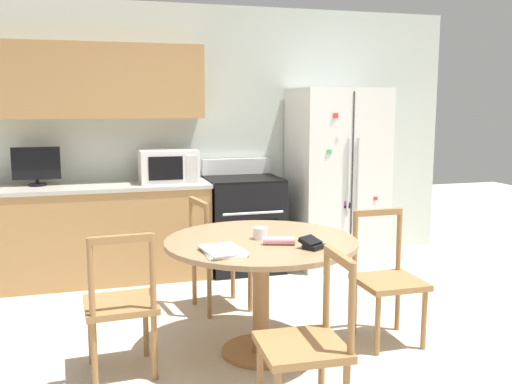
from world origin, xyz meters
TOP-DOWN VIEW (x-y plane):
  - ground_plane at (0.00, 0.00)m, footprint 14.00×14.00m
  - back_wall at (-0.30, 2.59)m, footprint 5.20×0.44m
  - kitchen_counter at (-1.16, 2.29)m, footprint 2.10×0.64m
  - refrigerator at (1.22, 2.22)m, footprint 0.88×0.76m
  - oven_range at (0.25, 2.26)m, footprint 0.71×0.68m
  - microwave at (-0.48, 2.28)m, footprint 0.54×0.40m
  - countertop_tv at (-1.65, 2.36)m, footprint 0.41×0.16m
  - dining_table at (-0.14, 0.34)m, footprint 1.24×1.24m
  - dining_chair_left at (-1.04, 0.29)m, footprint 0.44×0.44m
  - dining_chair_far at (-0.24, 1.23)m, footprint 0.48×0.48m
  - dining_chair_right at (0.75, 0.29)m, footprint 0.42×0.42m
  - dining_chair_near at (-0.17, -0.56)m, footprint 0.44×0.44m
  - candle_glass at (-0.15, 0.35)m, footprint 0.09×0.09m
  - folded_napkin at (-0.08, 0.17)m, footprint 0.20×0.11m
  - wallet at (0.09, 0.03)m, footprint 0.17×0.17m
  - mail_stack at (-0.45, 0.08)m, footprint 0.26×0.33m

SIDE VIEW (x-z plane):
  - ground_plane at x=0.00m, z-range 0.00..0.00m
  - dining_chair_left at x=-1.04m, z-range -0.02..0.89m
  - dining_chair_far at x=-0.24m, z-range -0.02..0.89m
  - dining_chair_right at x=0.75m, z-range -0.02..0.89m
  - dining_chair_near at x=-0.17m, z-range -0.02..0.89m
  - kitchen_counter at x=-1.16m, z-range 0.00..0.90m
  - oven_range at x=0.25m, z-range -0.07..1.01m
  - dining_table at x=-0.14m, z-range 0.24..1.01m
  - mail_stack at x=-0.45m, z-range 0.77..0.79m
  - folded_napkin at x=-0.08m, z-range 0.77..0.82m
  - wallet at x=0.09m, z-range 0.76..0.83m
  - candle_glass at x=-0.15m, z-range 0.76..0.84m
  - refrigerator at x=1.22m, z-range 0.00..1.79m
  - microwave at x=-0.48m, z-range 0.90..1.21m
  - countertop_tv at x=-1.65m, z-range 0.91..1.27m
  - back_wall at x=-0.30m, z-range 0.14..2.74m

